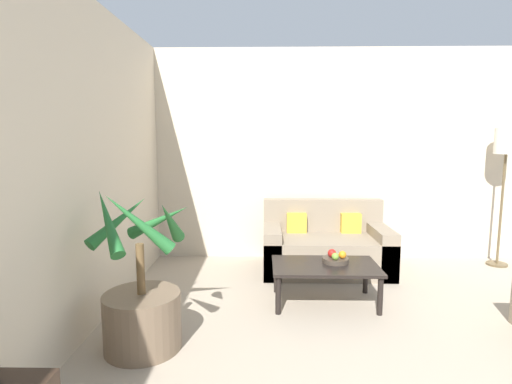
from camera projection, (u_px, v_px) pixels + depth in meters
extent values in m
cube|color=beige|center=(410.00, 155.00, 5.15)|extent=(8.16, 0.06, 2.70)
cube|color=beige|center=(16.00, 176.00, 2.29)|extent=(0.06, 7.44, 2.70)
cylinder|color=brown|center=(143.00, 321.00, 2.97)|extent=(0.57, 0.57, 0.43)
cylinder|color=brown|center=(141.00, 269.00, 2.92)|extent=(0.06, 0.06, 0.38)
cone|color=#23662D|center=(171.00, 222.00, 2.87)|extent=(0.10, 0.52, 0.41)
cone|color=#23662D|center=(159.00, 221.00, 3.12)|extent=(0.56, 0.27, 0.33)
cone|color=#23662D|center=(119.00, 221.00, 3.02)|extent=(0.40, 0.50, 0.37)
cone|color=#23662D|center=(108.00, 222.00, 2.75)|extent=(0.37, 0.46, 0.45)
cone|color=#23662D|center=(139.00, 223.00, 2.67)|extent=(0.49, 0.24, 0.47)
cube|color=gray|center=(326.00, 254.00, 4.72)|extent=(1.47, 0.84, 0.42)
cube|color=gray|center=(322.00, 215.00, 5.00)|extent=(1.47, 0.16, 0.40)
cube|color=gray|center=(272.00, 249.00, 4.72)|extent=(0.20, 0.84, 0.54)
cube|color=gray|center=(380.00, 249.00, 4.70)|extent=(0.20, 0.84, 0.54)
cube|color=gold|center=(297.00, 223.00, 4.90)|extent=(0.24, 0.12, 0.24)
cube|color=gold|center=(351.00, 223.00, 4.88)|extent=(0.24, 0.12, 0.24)
cylinder|color=brown|center=(497.00, 264.00, 4.97)|extent=(0.24, 0.24, 0.03)
cylinder|color=brown|center=(501.00, 210.00, 4.88)|extent=(0.03, 0.03, 1.36)
cylinder|color=silver|center=(507.00, 141.00, 4.77)|extent=(0.27, 0.27, 0.31)
cylinder|color=black|center=(278.00, 295.00, 3.56)|extent=(0.05, 0.05, 0.35)
cylinder|color=black|center=(380.00, 296.00, 3.54)|extent=(0.05, 0.05, 0.35)
cylinder|color=black|center=(276.00, 276.00, 4.07)|extent=(0.05, 0.05, 0.35)
cylinder|color=black|center=(366.00, 276.00, 4.05)|extent=(0.05, 0.05, 0.35)
cube|color=black|center=(325.00, 266.00, 3.78)|extent=(1.00, 0.61, 0.03)
cylinder|color=#42382D|center=(335.00, 260.00, 3.85)|extent=(0.25, 0.25, 0.05)
sphere|color=red|center=(332.00, 253.00, 3.85)|extent=(0.08, 0.08, 0.08)
sphere|color=olive|center=(335.00, 256.00, 3.76)|extent=(0.07, 0.07, 0.07)
sphere|color=orange|center=(342.00, 255.00, 3.81)|extent=(0.07, 0.07, 0.07)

